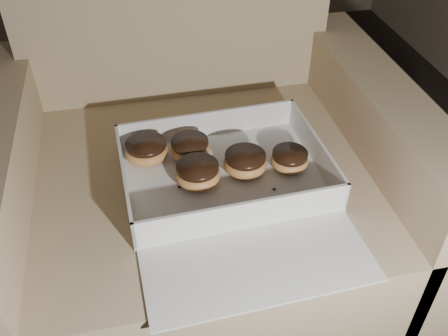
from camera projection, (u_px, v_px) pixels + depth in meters
armchair at (197, 191)px, 1.15m from camera, size 0.89×0.76×0.93m
bakery_box at (231, 187)px, 0.95m from camera, size 0.41×0.47×0.07m
donut_a at (190, 148)px, 1.02m from camera, size 0.08×0.08×0.04m
donut_b at (147, 150)px, 1.01m from camera, size 0.09×0.09×0.04m
donut_c at (245, 162)px, 0.98m from camera, size 0.09×0.09×0.04m
donut_d at (290, 159)px, 0.99m from camera, size 0.08×0.08×0.04m
donut_e at (198, 173)px, 0.96m from camera, size 0.09×0.09×0.04m
crumb_a at (274, 189)px, 0.95m from camera, size 0.01×0.01×0.00m
crumb_b at (179, 187)px, 0.96m from camera, size 0.01×0.01×0.00m
crumb_c at (147, 228)px, 0.88m from camera, size 0.01×0.01×0.00m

